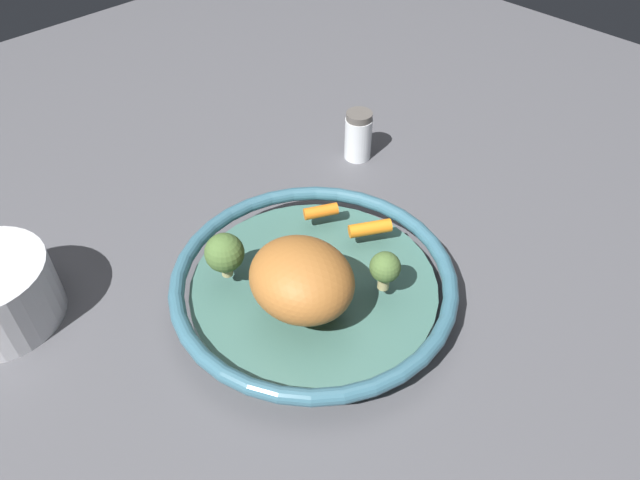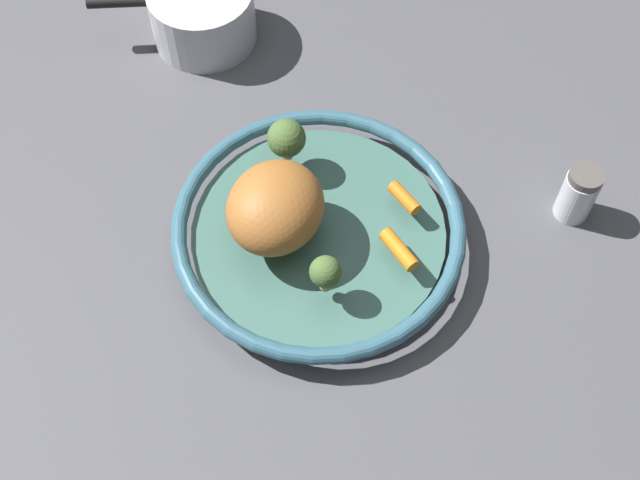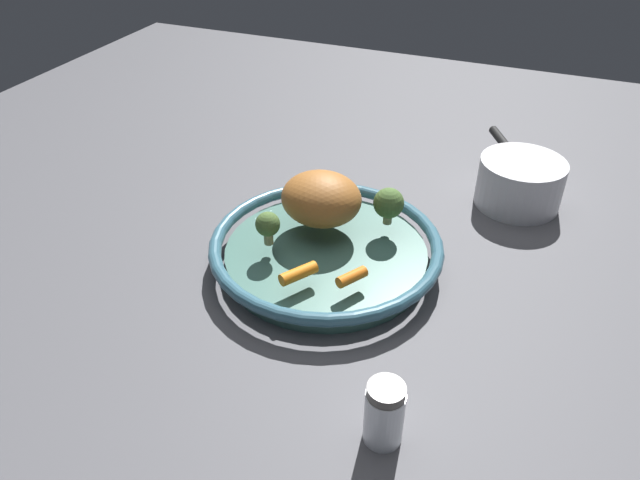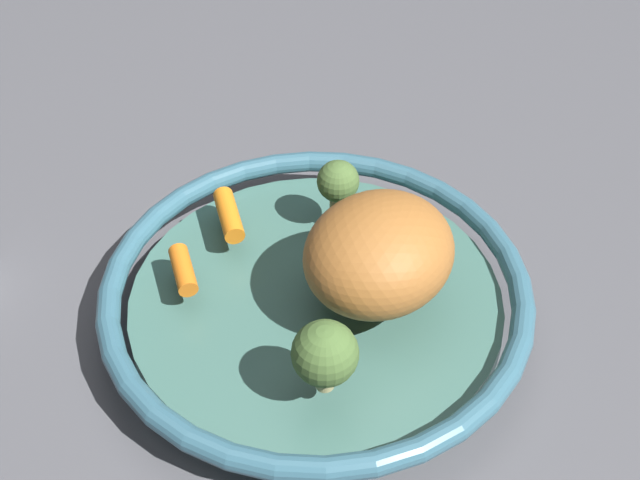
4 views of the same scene
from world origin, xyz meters
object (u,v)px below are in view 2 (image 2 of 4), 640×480
broccoli_floret_edge (286,139)px  salt_shaker (578,193)px  broccoli_floret_mid (326,272)px  saucepan (202,14)px  roast_chicken_piece (275,207)px  baby_carrot_near_rim (401,246)px  serving_bowl (319,232)px  baby_carrot_back (404,198)px

broccoli_floret_edge → salt_shaker: size_ratio=0.73×
broccoli_floret_mid → saucepan: (0.32, 0.33, -0.04)m
roast_chicken_piece → baby_carrot_near_rim: bearing=-78.3°
broccoli_floret_edge → salt_shaker: bearing=-73.5°
roast_chicken_piece → serving_bowl: bearing=-59.5°
roast_chicken_piece → broccoli_floret_mid: bearing=-119.9°
broccoli_floret_mid → broccoli_floret_edge: 0.19m
saucepan → baby_carrot_back: bearing=-115.4°
serving_bowl → saucepan: (0.25, 0.29, 0.02)m
serving_bowl → roast_chicken_piece: roast_chicken_piece is taller
baby_carrot_near_rim → salt_shaker: (0.17, -0.17, -0.02)m
serving_bowl → saucepan: 0.38m
baby_carrot_near_rim → saucepan: saucepan is taller
baby_carrot_back → saucepan: 0.41m
baby_carrot_back → broccoli_floret_mid: bearing=165.2°
baby_carrot_near_rim → saucepan: 0.46m
baby_carrot_near_rim → baby_carrot_back: 0.07m
baby_carrot_near_rim → broccoli_floret_mid: bearing=143.3°
roast_chicken_piece → baby_carrot_back: 0.16m
baby_carrot_near_rim → broccoli_floret_edge: (0.07, 0.18, 0.03)m
roast_chicken_piece → baby_carrot_near_rim: size_ratio=2.25×
saucepan → serving_bowl: bearing=-130.2°
baby_carrot_near_rim → salt_shaker: 0.24m
broccoli_floret_edge → saucepan: broccoli_floret_edge is taller
baby_carrot_back → broccoli_floret_mid: size_ratio=0.87×
baby_carrot_back → salt_shaker: bearing=-60.9°
broccoli_floret_edge → broccoli_floret_mid: bearing=-141.1°
broccoli_floret_edge → serving_bowl: bearing=-133.7°
baby_carrot_back → broccoli_floret_mid: broccoli_floret_mid is taller
broccoli_floret_mid → saucepan: bearing=46.2°
broccoli_floret_mid → salt_shaker: broccoli_floret_mid is taller
broccoli_floret_mid → salt_shaker: 0.34m
baby_carrot_near_rim → salt_shaker: size_ratio=0.67×
roast_chicken_piece → saucepan: (0.27, 0.25, -0.05)m
salt_shaker → saucepan: bearing=82.6°
baby_carrot_back → broccoli_floret_mid: 0.15m
broccoli_floret_edge → saucepan: size_ratio=0.28×
serving_bowl → broccoli_floret_mid: size_ratio=6.73×
saucepan → roast_chicken_piece: bearing=-137.4°
roast_chicken_piece → baby_carrot_back: size_ratio=2.73×
roast_chicken_piece → salt_shaker: (0.20, -0.31, -0.05)m
baby_carrot_back → saucepan: saucepan is taller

